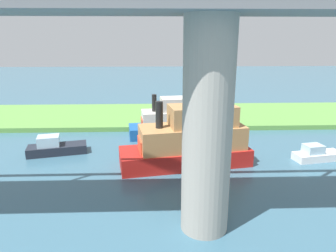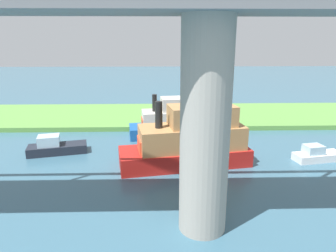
{
  "view_description": "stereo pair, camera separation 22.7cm",
  "coord_description": "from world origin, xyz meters",
  "px_view_note": "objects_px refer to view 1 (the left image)",
  "views": [
    {
      "loc": [
        0.71,
        31.07,
        9.4
      ],
      "look_at": [
        -0.24,
        5.0,
        2.0
      ],
      "focal_mm": 32.83,
      "sensor_mm": 36.0,
      "label": 1
    },
    {
      "loc": [
        0.49,
        31.08,
        9.4
      ],
      "look_at": [
        -0.24,
        5.0,
        2.0
      ],
      "focal_mm": 32.83,
      "sensor_mm": 36.0,
      "label": 2
    }
  ],
  "objects_px": {
    "skiff_small": "(174,120)",
    "houseboat_blue": "(189,141)",
    "mooring_post": "(150,119)",
    "person_on_bank": "(184,117)",
    "bridge_pylon": "(207,130)",
    "motorboat_white": "(55,147)",
    "pontoon_yellow": "(317,154)"
  },
  "relations": [
    {
      "from": "mooring_post",
      "to": "houseboat_blue",
      "type": "relative_size",
      "value": 0.11
    },
    {
      "from": "skiff_small",
      "to": "houseboat_blue",
      "type": "distance_m",
      "value": 7.43
    },
    {
      "from": "pontoon_yellow",
      "to": "motorboat_white",
      "type": "relative_size",
      "value": 0.81
    },
    {
      "from": "person_on_bank",
      "to": "houseboat_blue",
      "type": "xyz_separation_m",
      "value": [
        0.5,
        10.37,
        0.67
      ]
    },
    {
      "from": "bridge_pylon",
      "to": "person_on_bank",
      "type": "xyz_separation_m",
      "value": [
        -0.59,
        -18.73,
        -4.03
      ]
    },
    {
      "from": "skiff_small",
      "to": "houseboat_blue",
      "type": "xyz_separation_m",
      "value": [
        -0.78,
        7.38,
        0.3
      ]
    },
    {
      "from": "person_on_bank",
      "to": "pontoon_yellow",
      "type": "xyz_separation_m",
      "value": [
        -9.86,
        9.91,
        -0.73
      ]
    },
    {
      "from": "bridge_pylon",
      "to": "motorboat_white",
      "type": "height_order",
      "value": "bridge_pylon"
    },
    {
      "from": "person_on_bank",
      "to": "motorboat_white",
      "type": "bearing_deg",
      "value": 33.52
    },
    {
      "from": "bridge_pylon",
      "to": "pontoon_yellow",
      "type": "distance_m",
      "value": 14.48
    },
    {
      "from": "bridge_pylon",
      "to": "houseboat_blue",
      "type": "xyz_separation_m",
      "value": [
        -0.09,
        -8.35,
        -3.36
      ]
    },
    {
      "from": "motorboat_white",
      "to": "person_on_bank",
      "type": "bearing_deg",
      "value": -146.48
    },
    {
      "from": "bridge_pylon",
      "to": "person_on_bank",
      "type": "distance_m",
      "value": 19.16
    },
    {
      "from": "person_on_bank",
      "to": "houseboat_blue",
      "type": "bearing_deg",
      "value": 87.23
    },
    {
      "from": "person_on_bank",
      "to": "skiff_small",
      "type": "relative_size",
      "value": 0.16
    },
    {
      "from": "skiff_small",
      "to": "pontoon_yellow",
      "type": "bearing_deg",
      "value": 148.13
    },
    {
      "from": "person_on_bank",
      "to": "mooring_post",
      "type": "relative_size",
      "value": 1.27
    },
    {
      "from": "person_on_bank",
      "to": "houseboat_blue",
      "type": "height_order",
      "value": "houseboat_blue"
    },
    {
      "from": "houseboat_blue",
      "to": "mooring_post",
      "type": "bearing_deg",
      "value": -72.6
    },
    {
      "from": "bridge_pylon",
      "to": "skiff_small",
      "type": "bearing_deg",
      "value": -87.5
    },
    {
      "from": "mooring_post",
      "to": "pontoon_yellow",
      "type": "bearing_deg",
      "value": 144.41
    },
    {
      "from": "mooring_post",
      "to": "bridge_pylon",
      "type": "bearing_deg",
      "value": 99.48
    },
    {
      "from": "skiff_small",
      "to": "motorboat_white",
      "type": "relative_size",
      "value": 1.7
    },
    {
      "from": "skiff_small",
      "to": "person_on_bank",
      "type": "bearing_deg",
      "value": -113.15
    },
    {
      "from": "motorboat_white",
      "to": "pontoon_yellow",
      "type": "bearing_deg",
      "value": 174.12
    },
    {
      "from": "houseboat_blue",
      "to": "skiff_small",
      "type": "bearing_deg",
      "value": -84.01
    },
    {
      "from": "bridge_pylon",
      "to": "person_on_bank",
      "type": "relative_size",
      "value": 7.53
    },
    {
      "from": "bridge_pylon",
      "to": "skiff_small",
      "type": "relative_size",
      "value": 1.22
    },
    {
      "from": "mooring_post",
      "to": "skiff_small",
      "type": "distance_m",
      "value": 3.71
    },
    {
      "from": "pontoon_yellow",
      "to": "houseboat_blue",
      "type": "relative_size",
      "value": 0.4
    },
    {
      "from": "person_on_bank",
      "to": "mooring_post",
      "type": "xyz_separation_m",
      "value": [
        3.68,
        0.22,
        -0.16
      ]
    },
    {
      "from": "pontoon_yellow",
      "to": "motorboat_white",
      "type": "bearing_deg",
      "value": -5.88
    }
  ]
}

